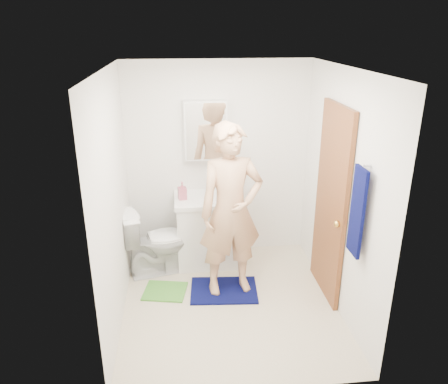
# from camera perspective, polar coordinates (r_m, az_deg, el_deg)

# --- Properties ---
(floor) EXTENTS (2.20, 2.40, 0.02)m
(floor) POSITION_cam_1_polar(r_m,az_deg,el_deg) (4.77, 0.74, -14.39)
(floor) COLOR beige
(floor) RESTS_ON ground
(ceiling) EXTENTS (2.20, 2.40, 0.02)m
(ceiling) POSITION_cam_1_polar(r_m,az_deg,el_deg) (3.90, 0.91, 15.97)
(ceiling) COLOR white
(ceiling) RESTS_ON ground
(wall_back) EXTENTS (2.20, 0.02, 2.40)m
(wall_back) POSITION_cam_1_polar(r_m,az_deg,el_deg) (5.32, -0.78, 4.05)
(wall_back) COLOR white
(wall_back) RESTS_ON ground
(wall_front) EXTENTS (2.20, 0.02, 2.40)m
(wall_front) POSITION_cam_1_polar(r_m,az_deg,el_deg) (3.11, 3.58, -9.03)
(wall_front) COLOR white
(wall_front) RESTS_ON ground
(wall_left) EXTENTS (0.02, 2.40, 2.40)m
(wall_left) POSITION_cam_1_polar(r_m,az_deg,el_deg) (4.20, -14.38, -1.36)
(wall_left) COLOR white
(wall_left) RESTS_ON ground
(wall_right) EXTENTS (0.02, 2.40, 2.40)m
(wall_right) POSITION_cam_1_polar(r_m,az_deg,el_deg) (4.45, 15.14, -0.16)
(wall_right) COLOR white
(wall_right) RESTS_ON ground
(vanity_cabinet) EXTENTS (0.75, 0.55, 0.80)m
(vanity_cabinet) POSITION_cam_1_polar(r_m,az_deg,el_deg) (5.33, -2.05, -5.19)
(vanity_cabinet) COLOR white
(vanity_cabinet) RESTS_ON floor
(countertop) EXTENTS (0.79, 0.59, 0.05)m
(countertop) POSITION_cam_1_polar(r_m,az_deg,el_deg) (5.16, -2.11, -0.95)
(countertop) COLOR white
(countertop) RESTS_ON vanity_cabinet
(sink_basin) EXTENTS (0.40, 0.40, 0.03)m
(sink_basin) POSITION_cam_1_polar(r_m,az_deg,el_deg) (5.15, -2.11, -0.79)
(sink_basin) COLOR white
(sink_basin) RESTS_ON countertop
(faucet) EXTENTS (0.03, 0.03, 0.12)m
(faucet) POSITION_cam_1_polar(r_m,az_deg,el_deg) (5.29, -2.27, 0.63)
(faucet) COLOR silver
(faucet) RESTS_ON countertop
(medicine_cabinet) EXTENTS (0.50, 0.12, 0.70)m
(medicine_cabinet) POSITION_cam_1_polar(r_m,az_deg,el_deg) (5.14, -2.41, 8.04)
(medicine_cabinet) COLOR white
(medicine_cabinet) RESTS_ON wall_back
(mirror_panel) EXTENTS (0.46, 0.01, 0.66)m
(mirror_panel) POSITION_cam_1_polar(r_m,az_deg,el_deg) (5.08, -2.36, 7.88)
(mirror_panel) COLOR white
(mirror_panel) RESTS_ON wall_back
(door) EXTENTS (0.05, 0.80, 2.05)m
(door) POSITION_cam_1_polar(r_m,az_deg,el_deg) (4.63, 13.77, -1.54)
(door) COLOR brown
(door) RESTS_ON ground
(door_knob) EXTENTS (0.07, 0.07, 0.07)m
(door_knob) POSITION_cam_1_polar(r_m,az_deg,el_deg) (4.37, 14.57, -4.06)
(door_knob) COLOR gold
(door_knob) RESTS_ON door
(towel) EXTENTS (0.03, 0.24, 0.80)m
(towel) POSITION_cam_1_polar(r_m,az_deg,el_deg) (3.92, 17.02, -2.52)
(towel) COLOR #070A42
(towel) RESTS_ON wall_right
(towel_hook) EXTENTS (0.06, 0.02, 0.02)m
(towel_hook) POSITION_cam_1_polar(r_m,az_deg,el_deg) (3.79, 18.24, 3.34)
(towel_hook) COLOR silver
(towel_hook) RESTS_ON wall_right
(toilet) EXTENTS (0.87, 0.62, 0.80)m
(toilet) POSITION_cam_1_polar(r_m,az_deg,el_deg) (5.17, -8.69, -6.33)
(toilet) COLOR white
(toilet) RESTS_ON floor
(bath_mat) EXTENTS (0.77, 0.58, 0.02)m
(bath_mat) POSITION_cam_1_polar(r_m,az_deg,el_deg) (4.94, -0.02, -12.71)
(bath_mat) COLOR #070A42
(bath_mat) RESTS_ON floor
(green_rug) EXTENTS (0.52, 0.46, 0.02)m
(green_rug) POSITION_cam_1_polar(r_m,az_deg,el_deg) (4.97, -7.71, -12.72)
(green_rug) COLOR #4F9F35
(green_rug) RESTS_ON floor
(soap_dispenser) EXTENTS (0.11, 0.11, 0.21)m
(soap_dispenser) POSITION_cam_1_polar(r_m,az_deg,el_deg) (5.08, -5.48, 0.18)
(soap_dispenser) COLOR #B8566A
(soap_dispenser) RESTS_ON countertop
(toothbrush_cup) EXTENTS (0.14, 0.14, 0.10)m
(toothbrush_cup) POSITION_cam_1_polar(r_m,az_deg,el_deg) (5.28, 1.02, 0.49)
(toothbrush_cup) COLOR #6E4291
(toothbrush_cup) RESTS_ON countertop
(man) EXTENTS (0.74, 0.55, 1.86)m
(man) POSITION_cam_1_polar(r_m,az_deg,el_deg) (4.51, 0.92, -2.52)
(man) COLOR tan
(man) RESTS_ON bath_mat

